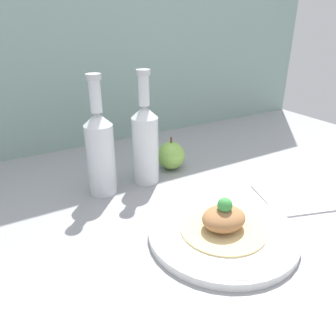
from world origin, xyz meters
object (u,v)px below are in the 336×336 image
at_px(apple, 171,155).
at_px(plate, 223,232).
at_px(cider_bottle_left, 100,150).
at_px(plated_food, 224,220).
at_px(cider_bottle_right, 145,141).

bearing_deg(apple, plate, -103.04).
xyz_separation_m(cider_bottle_left, apple, (0.20, 0.03, -0.07)).
xyz_separation_m(plated_food, cider_bottle_left, (-0.13, 0.28, 0.07)).
relative_size(plate, cider_bottle_left, 1.03).
bearing_deg(apple, cider_bottle_right, -160.19).
xyz_separation_m(plated_food, apple, (0.07, 0.31, 0.00)).
height_order(plate, cider_bottle_right, cider_bottle_right).
bearing_deg(plate, plated_food, 135.00).
relative_size(cider_bottle_left, apple, 3.07).
height_order(plate, plated_food, plated_food).
height_order(cider_bottle_left, apple, cider_bottle_left).
bearing_deg(cider_bottle_left, plated_food, -64.35).
relative_size(plate, plated_food, 1.73).
bearing_deg(apple, cider_bottle_left, -170.80).
relative_size(plate, apple, 3.15).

